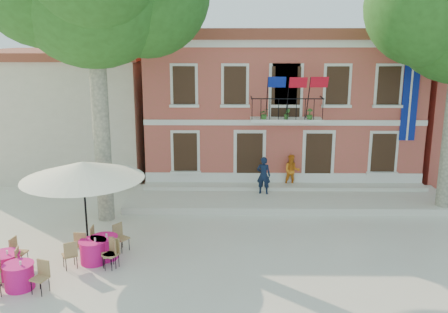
% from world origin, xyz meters
% --- Properties ---
extents(ground, '(90.00, 90.00, 0.00)m').
position_xyz_m(ground, '(0.00, 0.00, 0.00)').
color(ground, beige).
rests_on(ground, ground).
extents(main_building, '(13.50, 9.59, 7.50)m').
position_xyz_m(main_building, '(2.00, 9.99, 3.78)').
color(main_building, '#C34C46').
rests_on(main_building, ground).
extents(neighbor_west, '(9.40, 9.40, 6.40)m').
position_xyz_m(neighbor_west, '(-9.50, 11.00, 3.22)').
color(neighbor_west, beige).
rests_on(neighbor_west, ground).
extents(terrace, '(14.00, 3.40, 0.30)m').
position_xyz_m(terrace, '(2.00, 4.40, 0.15)').
color(terrace, silver).
rests_on(terrace, ground).
extents(patio_umbrella, '(4.14, 4.14, 3.08)m').
position_xyz_m(patio_umbrella, '(-5.48, -0.44, 2.77)').
color(patio_umbrella, black).
rests_on(patio_umbrella, ground).
extents(pedestrian_navy, '(0.69, 0.53, 1.69)m').
position_xyz_m(pedestrian_navy, '(0.98, 4.72, 1.14)').
color(pedestrian_navy, black).
rests_on(pedestrian_navy, terrace).
extents(pedestrian_orange, '(0.75, 0.59, 1.54)m').
position_xyz_m(pedestrian_orange, '(2.36, 5.70, 1.07)').
color(pedestrian_orange, orange).
rests_on(pedestrian_orange, terrace).
extents(cafe_table_0, '(1.84, 1.76, 0.95)m').
position_xyz_m(cafe_table_0, '(-6.64, -3.43, 0.43)').
color(cafe_table_0, '#E2157E').
rests_on(cafe_table_0, ground).
extents(cafe_table_1, '(1.87, 1.65, 0.95)m').
position_xyz_m(cafe_table_1, '(-4.93, -1.71, 0.43)').
color(cafe_table_1, '#E2157E').
rests_on(cafe_table_1, ground).
extents(cafe_table_2, '(0.90, 1.96, 0.95)m').
position_xyz_m(cafe_table_2, '(-7.34, -2.71, 0.42)').
color(cafe_table_2, '#E2157E').
rests_on(cafe_table_2, ground).
extents(cafe_table_3, '(1.71, 1.86, 0.95)m').
position_xyz_m(cafe_table_3, '(-4.64, -1.38, 0.43)').
color(cafe_table_3, '#E2157E').
rests_on(cafe_table_3, ground).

